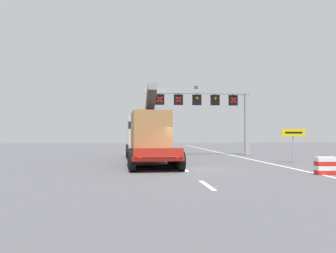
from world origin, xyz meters
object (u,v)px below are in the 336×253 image
overhead_lane_gantry (210,102)px  crash_barrier_striped (326,166)px  heavy_haul_truck_red (147,135)px  exit_sign_yellow (293,136)px

overhead_lane_gantry → crash_barrier_striped: bearing=-81.6°
overhead_lane_gantry → crash_barrier_striped: 16.69m
heavy_haul_truck_red → crash_barrier_striped: 13.08m
exit_sign_yellow → crash_barrier_striped: size_ratio=2.37×
overhead_lane_gantry → heavy_haul_truck_red: (-6.36, -6.20, -3.13)m
overhead_lane_gantry → crash_barrier_striped: size_ratio=10.27×
overhead_lane_gantry → heavy_haul_truck_red: 9.42m
exit_sign_yellow → crash_barrier_striped: (-1.72, -6.99, -1.43)m
overhead_lane_gantry → exit_sign_yellow: bearing=-65.4°
crash_barrier_striped → exit_sign_yellow: bearing=76.2°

